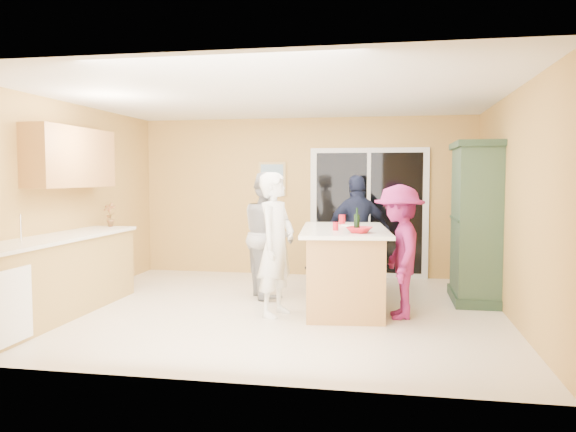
% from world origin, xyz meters
% --- Properties ---
extents(floor, '(5.50, 5.50, 0.00)m').
position_xyz_m(floor, '(0.00, 0.00, 0.00)').
color(floor, beige).
rests_on(floor, ground).
extents(ceiling, '(5.50, 5.00, 0.10)m').
position_xyz_m(ceiling, '(0.00, 0.00, 2.60)').
color(ceiling, silver).
rests_on(ceiling, wall_back).
extents(wall_back, '(5.50, 0.10, 2.60)m').
position_xyz_m(wall_back, '(0.00, 2.50, 1.30)').
color(wall_back, '#EBB760').
rests_on(wall_back, ground).
extents(wall_front, '(5.50, 0.10, 2.60)m').
position_xyz_m(wall_front, '(0.00, -2.50, 1.30)').
color(wall_front, '#EBB760').
rests_on(wall_front, ground).
extents(wall_left, '(0.10, 5.00, 2.60)m').
position_xyz_m(wall_left, '(-2.75, 0.00, 1.30)').
color(wall_left, '#EBB760').
rests_on(wall_left, ground).
extents(wall_right, '(0.10, 5.00, 2.60)m').
position_xyz_m(wall_right, '(2.75, 0.00, 1.30)').
color(wall_right, '#EBB760').
rests_on(wall_right, ground).
extents(left_cabinet_run, '(0.65, 3.05, 1.24)m').
position_xyz_m(left_cabinet_run, '(-2.45, -1.05, 0.46)').
color(left_cabinet_run, '#AA8642').
rests_on(left_cabinet_run, floor).
extents(upper_cabinets, '(0.35, 1.60, 0.75)m').
position_xyz_m(upper_cabinets, '(-2.58, -0.20, 1.88)').
color(upper_cabinets, '#AA8642').
rests_on(upper_cabinets, wall_left).
extents(sliding_door, '(1.90, 0.07, 2.10)m').
position_xyz_m(sliding_door, '(1.05, 2.46, 1.05)').
color(sliding_door, silver).
rests_on(sliding_door, floor).
extents(framed_picture, '(0.46, 0.04, 0.56)m').
position_xyz_m(framed_picture, '(-0.55, 2.48, 1.60)').
color(framed_picture, tan).
rests_on(framed_picture, wall_back).
extents(kitchen_island, '(1.22, 2.00, 1.00)m').
position_xyz_m(kitchen_island, '(0.84, 0.21, 0.47)').
color(kitchen_island, '#AA8642').
rests_on(kitchen_island, floor).
extents(green_hutch, '(0.60, 1.13, 2.08)m').
position_xyz_m(green_hutch, '(2.49, 0.92, 1.01)').
color(green_hutch, '#233928').
rests_on(green_hutch, floor).
extents(woman_white, '(0.55, 0.70, 1.69)m').
position_xyz_m(woman_white, '(0.08, -0.29, 0.84)').
color(woman_white, silver).
rests_on(woman_white, floor).
extents(woman_grey, '(0.95, 1.03, 1.70)m').
position_xyz_m(woman_grey, '(-0.24, 0.74, 0.85)').
color(woman_grey, '#A0A0A3').
rests_on(woman_grey, floor).
extents(woman_navy, '(1.06, 0.74, 1.66)m').
position_xyz_m(woman_navy, '(0.94, 1.36, 0.83)').
color(woman_navy, '#171D34').
rests_on(woman_navy, floor).
extents(woman_magenta, '(0.67, 1.05, 1.55)m').
position_xyz_m(woman_magenta, '(1.50, -0.14, 0.77)').
color(woman_magenta, '#93206D').
rests_on(woman_magenta, floor).
extents(serving_bowl, '(0.36, 0.36, 0.07)m').
position_xyz_m(serving_bowl, '(1.05, -0.33, 1.03)').
color(serving_bowl, red).
rests_on(serving_bowl, kitchen_island).
extents(tulip_vase, '(0.18, 0.13, 0.34)m').
position_xyz_m(tulip_vase, '(-2.45, 0.52, 1.11)').
color(tulip_vase, '#B2111B').
rests_on(tulip_vase, left_cabinet_run).
extents(tumbler_near, '(0.10, 0.10, 0.13)m').
position_xyz_m(tumbler_near, '(0.76, 0.80, 1.06)').
color(tumbler_near, red).
rests_on(tumbler_near, kitchen_island).
extents(tumbler_far, '(0.08, 0.08, 0.10)m').
position_xyz_m(tumbler_far, '(0.76, -0.09, 1.05)').
color(tumbler_far, red).
rests_on(tumbler_far, kitchen_island).
extents(wine_bottle, '(0.07, 0.07, 0.28)m').
position_xyz_m(wine_bottle, '(1.02, -0.30, 1.11)').
color(wine_bottle, black).
rests_on(wine_bottle, kitchen_island).
extents(white_plate, '(0.21, 0.21, 0.01)m').
position_xyz_m(white_plate, '(0.85, 0.62, 1.01)').
color(white_plate, white).
rests_on(white_plate, kitchen_island).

